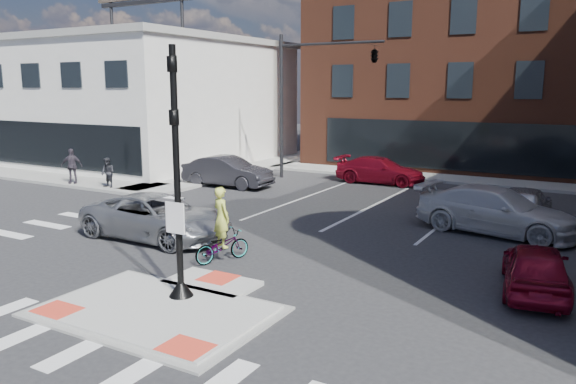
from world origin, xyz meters
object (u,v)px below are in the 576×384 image
Objects in this scene: white_pickup at (497,211)px; bg_car_silver at (523,204)px; bg_car_dark at (228,172)px; silver_suv at (157,217)px; pedestrian_a at (108,173)px; pedestrian_b at (72,166)px; red_sedan at (536,268)px; bg_car_red at (380,170)px; cyclist at (222,237)px.

bg_car_silver is (0.62, 2.01, -0.07)m from white_pickup.
bg_car_dark is 1.10× the size of bg_car_silver.
silver_suv is 13.65m from bg_car_silver.
silver_suv is 3.60× the size of pedestrian_a.
pedestrian_b reaches higher than bg_car_dark.
red_sedan is at bearing -120.92° from bg_car_dark.
silver_suv is at bearing -159.94° from bg_car_dark.
silver_suv is 1.13× the size of bg_car_red.
bg_car_silver is at bearing -89.76° from red_sedan.
bg_car_red is 15.52m from cyclist.
red_sedan is 2.54× the size of pedestrian_a.
cyclist is 1.23× the size of pedestrian_b.
bg_car_red is at bearing -64.01° from cyclist.
bg_car_dark is at bearing 44.39° from pedestrian_a.
bg_car_red is at bearing -65.15° from red_sedan.
bg_car_red is 2.63× the size of pedestrian_b.
white_pickup is 1.28× the size of bg_car_silver.
cyclist is at bearing -147.08° from bg_car_dark.
white_pickup is 1.17× the size of bg_car_dark.
silver_suv is 11.97m from red_sedan.
bg_car_red is 14.22m from pedestrian_a.
red_sedan is 0.80× the size of bg_car_dark.
red_sedan is 16.51m from bg_car_red.
bg_car_dark is at bearing -2.41° from bg_car_silver.
pedestrian_b is at bearing 9.25° from bg_car_silver.
pedestrian_b is (-11.05, 5.57, 0.31)m from silver_suv.
bg_car_dark is (-15.84, 8.68, 0.14)m from red_sedan.
cyclist is 1.50× the size of pedestrian_a.
white_pickup is at bearing -31.74° from pedestrian_b.
silver_suv is at bearing -61.15° from pedestrian_b.
white_pickup is at bearing -137.91° from bg_car_red.
bg_car_dark is at bearing 22.38° from silver_suv.
bg_car_silver is (10.63, 8.57, -0.01)m from silver_suv.
pedestrian_b reaches higher than silver_suv.
bg_car_dark is (-3.90, 9.53, 0.03)m from silver_suv.
white_pickup is at bearing 74.33° from bg_car_silver.
silver_suv is at bearing -29.88° from pedestrian_a.
white_pickup is 10.83m from bg_car_red.
cyclist is at bearing -25.25° from pedestrian_a.
silver_suv is at bearing 168.87° from bg_car_red.
pedestrian_a is (-18.47, -0.94, 0.09)m from white_pickup.
red_sedan is 0.79× the size of bg_car_red.
red_sedan is 0.68× the size of white_pickup.
bg_car_dark is 14.57m from bg_car_silver.
bg_car_dark is 3.17× the size of pedestrian_a.
silver_suv reaches higher than bg_car_silver.
bg_car_dark is at bearing 87.47° from white_pickup.
pedestrian_a reaches higher than red_sedan.
white_pickup is 3.70× the size of pedestrian_a.
bg_car_dark reaches higher than silver_suv.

